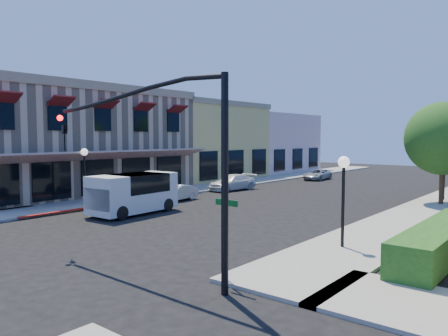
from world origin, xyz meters
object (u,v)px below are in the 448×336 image
Objects in this scene: lamppost_left_far at (226,155)px; parked_car_b at (177,193)px; parked_car_a at (152,194)px; street_tree_a at (443,138)px; white_van at (132,191)px; parked_car_c at (232,182)px; lamppost_right_near at (344,178)px; parked_car_d at (317,175)px; lamppost_left_near at (85,162)px; street_name_sign at (227,227)px; signal_mast_arm at (169,144)px; lamppost_right_far at (445,160)px.

lamppost_left_far is 1.10× the size of parked_car_b.
parked_car_b is (0.73, 1.57, -0.03)m from parked_car_a.
street_tree_a reaches higher than parked_car_b.
parked_car_c is at bearing 100.96° from white_van.
parked_car_c is (-2.33, 12.02, -0.65)m from white_van.
street_tree_a is 14.08m from lamppost_right_near.
parked_car_d is (0.67, 19.00, -0.01)m from parked_car_b.
street_tree_a reaches higher than lamppost_left_near.
street_name_sign is at bearing -43.95° from parked_car_b.
signal_mast_arm is at bearing -112.12° from lamppost_right_near.
parked_car_b is at bearing -76.47° from parked_car_c.
white_van is at bearing 146.33° from signal_mast_arm.
lamppost_right_near is at bearing -63.87° from parked_car_d.
parked_car_c is (-13.70, 17.80, -1.07)m from street_name_sign.
lamppost_left_near is 4.85m from white_van.
parked_car_d is at bearing 92.21° from white_van.
lamppost_left_far is 0.70× the size of white_van.
lamppost_left_near is (-16.00, 5.80, 1.04)m from street_name_sign.
lamppost_left_near is at bearing -125.40° from parked_car_b.
parked_car_b is (3.03, -9.00, -2.20)m from lamppost_left_far.
lamppost_left_near is 14.00m from lamppost_left_far.
signal_mast_arm is (-2.94, -20.50, -0.11)m from street_tree_a.
parked_car_b is at bearing -71.38° from lamppost_left_far.
parked_car_a is (-14.70, 3.43, -2.17)m from lamppost_right_near.
lamppost_right_near is at bearing 0.00° from lamppost_left_near.
parked_car_c is (-0.73, 7.00, 0.10)m from parked_car_b.
parked_car_d is (-10.66, 30.50, -3.56)m from signal_mast_arm.
lamppost_left_near reaches higher than street_name_sign.
white_van is (-12.37, -16.02, -1.46)m from lamppost_right_far.
lamppost_left_far reaches higher than white_van.
lamppost_left_far reaches higher than parked_car_b.
signal_mast_arm is at bearing -55.00° from lamppost_left_far.
lamppost_left_near and lamppost_right_far have the same top height.
lamppost_left_far is at bearing 140.53° from lamppost_right_near.
lamppost_right_far is (17.00, 2.00, 0.00)m from lamppost_left_far.
lamppost_right_near reaches higher than white_van.
signal_mast_arm is 2.24× the size of lamppost_right_far.
lamppost_left_far reaches higher than street_name_sign.
street_tree_a is 0.81× the size of signal_mast_arm.
parked_car_a is 8.57m from parked_car_c.
parked_car_c is at bearing 91.82° from parked_car_b.
lamppost_right_far is at bearing 6.71° from lamppost_left_far.
signal_mast_arm is at bearing -98.17° from street_tree_a.
street_tree_a is 15.55m from parked_car_c.
street_tree_a reaches higher than parked_car_d.
signal_mast_arm is at bearing -24.37° from lamppost_left_near.
signal_mast_arm is 15.82m from lamppost_left_near.
signal_mast_arm is 25.07m from lamppost_left_far.
lamppost_right_near is 0.94× the size of parked_car_d.
lamppost_right_far is at bearing 83.30° from signal_mast_arm.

